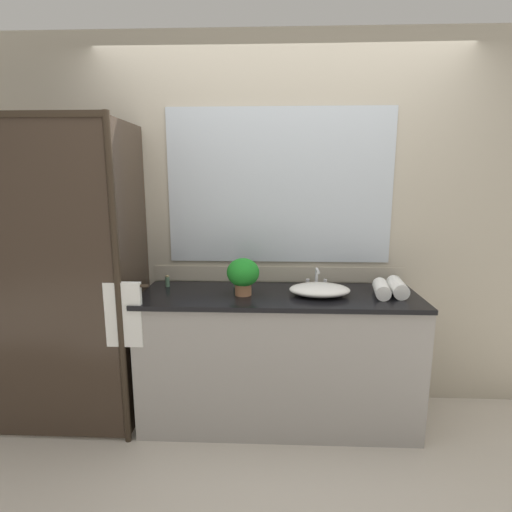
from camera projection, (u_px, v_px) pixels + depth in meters
ground_plane at (278, 419)px, 2.75m from camera, size 8.00×8.00×0.00m
wall_back_with_mirror at (279, 225)px, 2.84m from camera, size 4.40×0.06×2.60m
vanity_cabinet at (278, 358)px, 2.68m from camera, size 1.80×0.58×0.90m
shower_enclosure at (71, 282)px, 2.43m from camera, size 1.20×0.59×2.00m
sink_basin at (320, 290)px, 2.55m from camera, size 0.39×0.28×0.07m
faucet at (317, 281)px, 2.72m from camera, size 0.17×0.13×0.14m
potted_plant at (243, 274)px, 2.53m from camera, size 0.21×0.21×0.24m
amenity_bottle_conditioner at (236, 282)px, 2.74m from camera, size 0.03×0.03×0.08m
amenity_bottle_lotion at (168, 281)px, 2.75m from camera, size 0.03×0.03×0.08m
rolled_towel_near_edge at (398, 287)px, 2.55m from camera, size 0.12×0.27×0.10m
rolled_towel_middle at (382, 289)px, 2.53m from camera, size 0.13×0.25×0.09m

